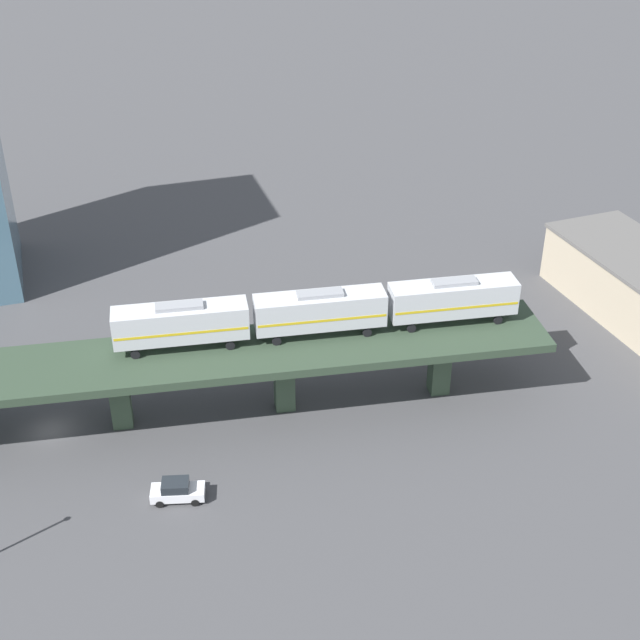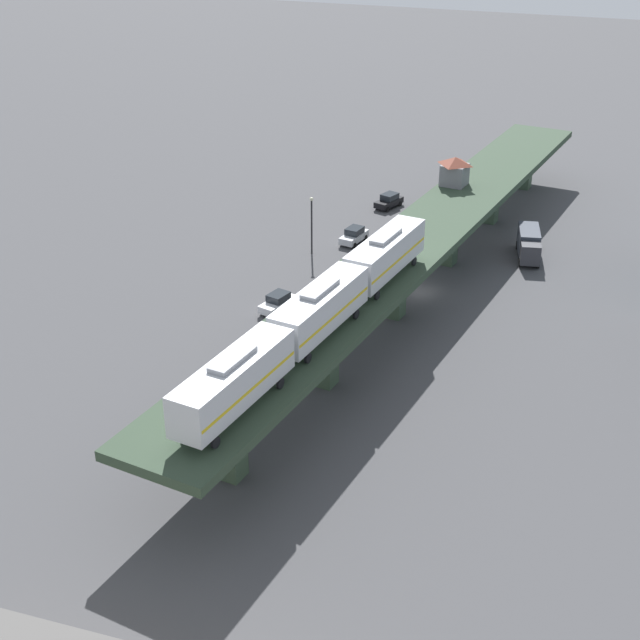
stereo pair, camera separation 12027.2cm
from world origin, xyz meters
The scene contains 4 objects.
ground_plane centered at (0.00, 0.00, 0.00)m, with size 400.00×400.00×0.00m, color #424244.
elevated_viaduct centered at (-0.02, -0.16, 5.92)m, with size 20.13×92.32×6.87m.
subway_train centered at (1.83, 25.10, 9.41)m, with size 7.55×37.25×4.45m.
street_car_white centered at (12.35, 9.51, 0.94)m, with size 2.80×4.70×1.89m.
Camera 1 is at (68.40, 4.17, 50.64)m, focal length 50.00 mm.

